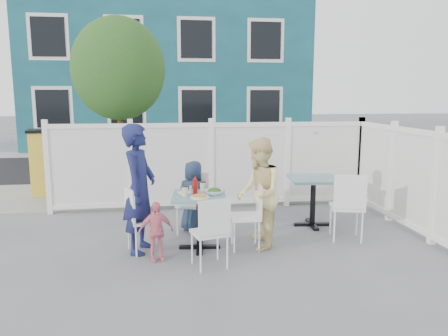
{
  "coord_description": "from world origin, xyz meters",
  "views": [
    {
      "loc": [
        -0.76,
        -5.52,
        2.11
      ],
      "look_at": [
        0.1,
        0.66,
        1.06
      ],
      "focal_mm": 35.0,
      "sensor_mm": 36.0,
      "label": 1
    }
  ],
  "objects": [
    {
      "name": "salad_bowl",
      "position": [
        -0.09,
        0.25,
        0.79
      ],
      "size": [
        0.25,
        0.25,
        0.06
      ],
      "primitive_type": "imported",
      "color": "white",
      "rests_on": "main_table"
    },
    {
      "name": "chair_left",
      "position": [
        -1.13,
        0.23,
        0.52
      ],
      "size": [
        0.51,
        0.52,
        0.89
      ],
      "rotation": [
        0.0,
        0.0,
        -1.22
      ],
      "color": "white",
      "rests_on": "ground"
    },
    {
      "name": "chair_back",
      "position": [
        -0.32,
        1.04,
        0.53
      ],
      "size": [
        0.54,
        0.53,
        0.92
      ],
      "rotation": [
        0.0,
        0.0,
        2.75
      ],
      "color": "white",
      "rests_on": "ground"
    },
    {
      "name": "coffee_cup_b",
      "position": [
        -0.22,
        0.5,
        0.82
      ],
      "size": [
        0.08,
        0.08,
        0.12
      ],
      "primitive_type": "cylinder",
      "color": "beige",
      "rests_on": "main_table"
    },
    {
      "name": "plate_side",
      "position": [
        -0.5,
        0.39,
        0.77
      ],
      "size": [
        0.2,
        0.2,
        0.01
      ],
      "primitive_type": "cylinder",
      "color": "white",
      "rests_on": "main_table"
    },
    {
      "name": "pepper_shaker",
      "position": [
        -0.32,
        0.55,
        0.8
      ],
      "size": [
        0.03,
        0.03,
        0.07
      ],
      "primitive_type": "cylinder",
      "color": "black",
      "rests_on": "main_table"
    },
    {
      "name": "boy",
      "position": [
        -0.32,
        1.08,
        0.55
      ],
      "size": [
        0.63,
        0.53,
        1.1
      ],
      "primitive_type": "imported",
      "rotation": [
        0.0,
        0.0,
        2.76
      ],
      "color": "#1D2E48",
      "rests_on": "ground"
    },
    {
      "name": "toddler",
      "position": [
        -0.89,
        -0.1,
        0.39
      ],
      "size": [
        0.49,
        0.31,
        0.77
      ],
      "primitive_type": "imported",
      "rotation": [
        0.0,
        0.0,
        0.28
      ],
      "color": "pink",
      "rests_on": "ground"
    },
    {
      "name": "woman",
      "position": [
        0.52,
        0.2,
        0.77
      ],
      "size": [
        0.66,
        0.81,
        1.54
      ],
      "primitive_type": "imported",
      "rotation": [
        0.0,
        0.0,
        -1.68
      ],
      "color": "yellow",
      "rests_on": "ground"
    },
    {
      "name": "salt_shaker",
      "position": [
        -0.4,
        0.52,
        0.8
      ],
      "size": [
        0.03,
        0.03,
        0.08
      ],
      "primitive_type": "cylinder",
      "color": "white",
      "rests_on": "main_table"
    },
    {
      "name": "spare_table",
      "position": [
        1.6,
        1.07,
        0.62
      ],
      "size": [
        0.82,
        0.82,
        0.8
      ],
      "rotation": [
        0.0,
        0.0,
        -0.1
      ],
      "color": "#446F7D",
      "rests_on": "ground"
    },
    {
      "name": "street",
      "position": [
        0.0,
        7.5,
        0.0
      ],
      "size": [
        24.0,
        5.0,
        0.01
      ],
      "primitive_type": "cube",
      "color": "black",
      "rests_on": "ground"
    },
    {
      "name": "main_table",
      "position": [
        -0.3,
        0.26,
        0.59
      ],
      "size": [
        0.79,
        0.79,
        0.76
      ],
      "rotation": [
        0.0,
        0.0,
        -0.1
      ],
      "color": "#446F7D",
      "rests_on": "ground"
    },
    {
      "name": "building",
      "position": [
        -0.5,
        14.0,
        3.0
      ],
      "size": [
        11.0,
        6.0,
        6.0
      ],
      "color": "#174955",
      "rests_on": "ground"
    },
    {
      "name": "fence_back",
      "position": [
        0.1,
        2.4,
        0.78
      ],
      "size": [
        5.86,
        0.08,
        1.6
      ],
      "color": "white",
      "rests_on": "ground"
    },
    {
      "name": "ground",
      "position": [
        0.0,
        0.0,
        0.0
      ],
      "size": [
        80.0,
        80.0,
        0.0
      ],
      "primitive_type": "plane",
      "color": "slate"
    },
    {
      "name": "chair_spare",
      "position": [
        1.85,
        0.28,
        0.58
      ],
      "size": [
        0.54,
        0.53,
        1.0
      ],
      "rotation": [
        0.0,
        0.0,
        -0.23
      ],
      "color": "white",
      "rests_on": "ground"
    },
    {
      "name": "potted_shrub_a",
      "position": [
        -0.4,
        3.1,
        0.78
      ],
      "size": [
        1.17,
        1.17,
        1.56
      ],
      "primitive_type": "imported",
      "rotation": [
        0.0,
        0.0,
        3.59
      ],
      "color": "#224115",
      "rests_on": "ground"
    },
    {
      "name": "utility_cabinet",
      "position": [
        -3.17,
        4.0,
        0.67
      ],
      "size": [
        0.78,
        0.61,
        1.33
      ],
      "primitive_type": "cube",
      "rotation": [
        0.0,
        0.0,
        0.14
      ],
      "color": "yellow",
      "rests_on": "ground"
    },
    {
      "name": "near_sidewalk",
      "position": [
        0.0,
        3.8,
        0.01
      ],
      "size": [
        24.0,
        2.6,
        0.01
      ],
      "primitive_type": "cube",
      "color": "gray",
      "rests_on": "ground"
    },
    {
      "name": "potted_shrub_b",
      "position": [
        1.84,
        3.0,
        0.71
      ],
      "size": [
        1.61,
        1.52,
        1.42
      ],
      "primitive_type": "imported",
      "rotation": [
        0.0,
        0.0,
        5.87
      ],
      "color": "#224115",
      "rests_on": "ground"
    },
    {
      "name": "man",
      "position": [
        -1.1,
        0.27,
        0.87
      ],
      "size": [
        0.57,
        0.72,
        1.73
      ],
      "primitive_type": "imported",
      "rotation": [
        0.0,
        0.0,
        1.3
      ],
      "color": "#181D4D",
      "rests_on": "ground"
    },
    {
      "name": "ketchup_bottle",
      "position": [
        -0.35,
        0.33,
        0.86
      ],
      "size": [
        0.06,
        0.06,
        0.2
      ],
      "primitive_type": "cylinder",
      "color": "#B50A06",
      "rests_on": "main_table"
    },
    {
      "name": "far_sidewalk",
      "position": [
        0.0,
        10.6,
        0.01
      ],
      "size": [
        24.0,
        1.6,
        0.01
      ],
      "primitive_type": "cube",
      "color": "gray",
      "rests_on": "ground"
    },
    {
      "name": "chair_right",
      "position": [
        0.41,
        0.19,
        0.53
      ],
      "size": [
        0.43,
        0.44,
        0.92
      ],
      "rotation": [
        0.0,
        0.0,
        1.5
      ],
      "color": "white",
      "rests_on": "ground"
    },
    {
      "name": "tree",
      "position": [
        -1.6,
        3.3,
        2.59
      ],
      "size": [
        1.8,
        1.62,
        3.59
      ],
      "color": "#382316",
      "rests_on": "ground"
    },
    {
      "name": "coffee_cup_a",
      "position": [
        -0.5,
        0.21,
        0.83
      ],
      "size": [
        0.08,
        0.08,
        0.13
      ],
      "primitive_type": "cylinder",
      "color": "beige",
      "rests_on": "main_table"
    },
    {
      "name": "fence_right",
      "position": [
        3.0,
        0.6,
        0.78
      ],
      "size": [
        0.08,
        3.66,
        1.6
      ],
      "rotation": [
        0.0,
        0.0,
        1.57
      ],
      "color": "white",
      "rests_on": "ground"
    },
    {
      "name": "plate_main",
      "position": [
        -0.31,
        0.09,
        0.77
      ],
      "size": [
        0.25,
        0.25,
        0.02
      ],
      "primitive_type": "cylinder",
      "color": "white",
      "rests_on": "main_table"
    },
    {
      "name": "chair_near",
      "position": [
        -0.21,
        -0.47,
        0.52
      ],
      "size": [
        0.49,
        0.48,
        0.89
      ],
      "rotation": [
        0.0,
        0.0,
        0.25
      ],
      "color": "white",
      "rests_on": "ground"
    }
  ]
}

